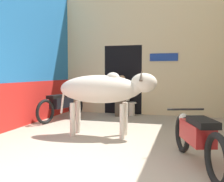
{
  "coord_description": "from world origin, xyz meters",
  "views": [
    {
      "loc": [
        1.26,
        -2.71,
        1.31
      ],
      "look_at": [
        -0.18,
        2.44,
        0.94
      ],
      "focal_mm": 42.0,
      "sensor_mm": 36.0,
      "label": 1
    }
  ],
  "objects_px": {
    "cow": "(104,90)",
    "motorcycle_far": "(62,105)",
    "shopkeeper_seated": "(121,95)",
    "plastic_stool": "(131,109)",
    "motorcycle_near": "(197,136)"
  },
  "relations": [
    {
      "from": "motorcycle_far",
      "to": "plastic_stool",
      "type": "height_order",
      "value": "motorcycle_far"
    },
    {
      "from": "motorcycle_far",
      "to": "shopkeeper_seated",
      "type": "xyz_separation_m",
      "value": [
        1.42,
        1.16,
        0.21
      ]
    },
    {
      "from": "motorcycle_far",
      "to": "shopkeeper_seated",
      "type": "bearing_deg",
      "value": 39.33
    },
    {
      "from": "cow",
      "to": "shopkeeper_seated",
      "type": "relative_size",
      "value": 1.66
    },
    {
      "from": "cow",
      "to": "motorcycle_far",
      "type": "distance_m",
      "value": 2.26
    },
    {
      "from": "cow",
      "to": "motorcycle_near",
      "type": "height_order",
      "value": "cow"
    },
    {
      "from": "motorcycle_far",
      "to": "plastic_stool",
      "type": "xyz_separation_m",
      "value": [
        1.69,
        1.24,
        -0.21
      ]
    },
    {
      "from": "motorcycle_far",
      "to": "cow",
      "type": "bearing_deg",
      "value": -40.2
    },
    {
      "from": "motorcycle_near",
      "to": "motorcycle_far",
      "type": "xyz_separation_m",
      "value": [
        -3.44,
        2.75,
        0.0
      ]
    },
    {
      "from": "shopkeeper_seated",
      "to": "plastic_stool",
      "type": "height_order",
      "value": "shopkeeper_seated"
    },
    {
      "from": "cow",
      "to": "plastic_stool",
      "type": "height_order",
      "value": "cow"
    },
    {
      "from": "cow",
      "to": "motorcycle_near",
      "type": "relative_size",
      "value": 1.09
    },
    {
      "from": "cow",
      "to": "plastic_stool",
      "type": "distance_m",
      "value": 2.75
    },
    {
      "from": "cow",
      "to": "motorcycle_far",
      "type": "bearing_deg",
      "value": 139.8
    },
    {
      "from": "cow",
      "to": "motorcycle_far",
      "type": "xyz_separation_m",
      "value": [
        -1.67,
        1.42,
        -0.53
      ]
    }
  ]
}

